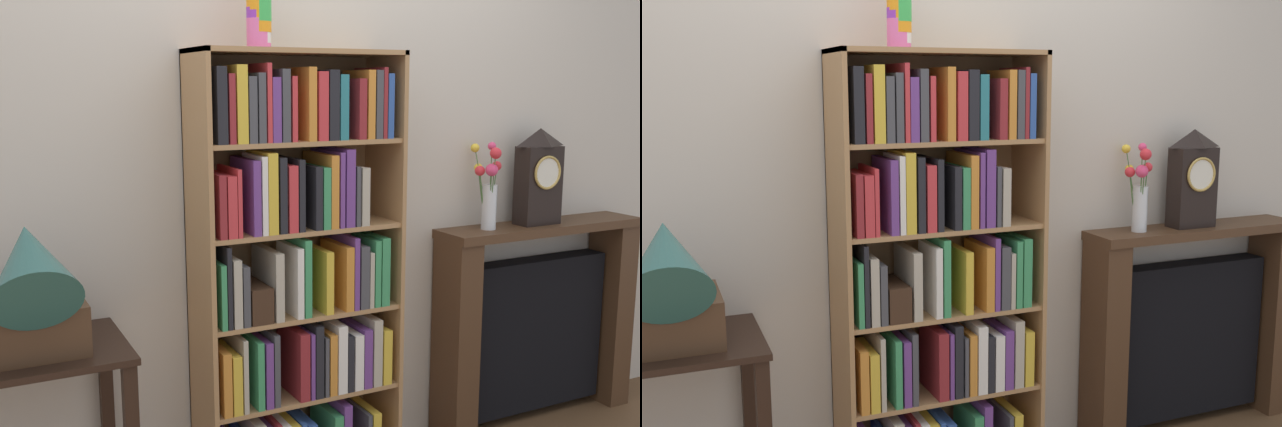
{
  "view_description": "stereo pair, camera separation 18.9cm",
  "coord_description": "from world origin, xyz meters",
  "views": [
    {
      "loc": [
        -1.19,
        -2.41,
        1.59
      ],
      "look_at": [
        0.1,
        0.11,
        1.1
      ],
      "focal_mm": 41.99,
      "sensor_mm": 36.0,
      "label": 1
    },
    {
      "loc": [
        -1.02,
        -2.49,
        1.59
      ],
      "look_at": [
        0.1,
        0.11,
        1.1
      ],
      "focal_mm": 41.99,
      "sensor_mm": 36.0,
      "label": 2
    }
  ],
  "objects": [
    {
      "name": "gramophone",
      "position": [
        -0.98,
        -0.04,
        0.96
      ],
      "size": [
        0.32,
        0.48,
        0.51
      ],
      "color": "#472D1C",
      "rests_on": "side_table_left"
    },
    {
      "name": "side_table_left",
      "position": [
        -0.98,
        0.03,
        0.56
      ],
      "size": [
        0.58,
        0.47,
        0.75
      ],
      "color": "black",
      "rests_on": "ground"
    },
    {
      "name": "bookshelf",
      "position": [
        -0.01,
        0.11,
        0.83
      ],
      "size": [
        0.79,
        0.3,
        1.71
      ],
      "color": "#A87A4C",
      "rests_on": "ground"
    },
    {
      "name": "wall_back",
      "position": [
        0.15,
        0.3,
        1.3
      ],
      "size": [
        4.81,
        0.08,
        2.6
      ],
      "primitive_type": "cube",
      "color": "beige",
      "rests_on": "ground"
    },
    {
      "name": "flower_vase",
      "position": [
        0.94,
        0.14,
        1.14
      ],
      "size": [
        0.13,
        0.18,
        0.39
      ],
      "color": "silver",
      "rests_on": "fireplace_mantel"
    },
    {
      "name": "mantel_clock",
      "position": [
        1.23,
        0.15,
        1.17
      ],
      "size": [
        0.2,
        0.11,
        0.44
      ],
      "color": "black",
      "rests_on": "fireplace_mantel"
    },
    {
      "name": "cup_stack",
      "position": [
        -0.15,
        0.11,
        1.85
      ],
      "size": [
        0.09,
        0.09,
        0.27
      ],
      "color": "pink",
      "rests_on": "bookshelf"
    },
    {
      "name": "fireplace_mantel",
      "position": [
        1.27,
        0.17,
        0.47
      ],
      "size": [
        1.07,
        0.23,
        0.95
      ],
      "color": "#472D1C",
      "rests_on": "ground"
    }
  ]
}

